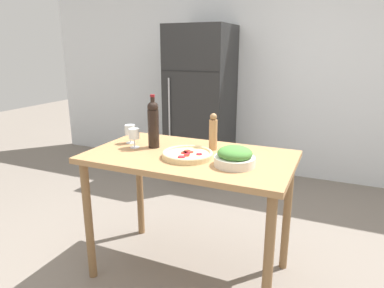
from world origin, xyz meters
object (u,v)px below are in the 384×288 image
Objects in this scene: wine_bottle at (153,123)px; wine_glass_near at (134,135)px; pepper_mill at (213,132)px; salad_bowl at (235,157)px; homemade_pizza at (187,154)px; wine_glass_far at (130,131)px; refrigerator at (201,103)px.

wine_glass_near is at bearing -152.46° from wine_bottle.
wine_glass_near is 0.55m from pepper_mill.
wine_bottle reaches higher than salad_bowl.
homemade_pizza is (-0.32, 0.03, -0.03)m from salad_bowl.
wine_bottle is 0.66m from salad_bowl.
pepper_mill is at bearing 16.04° from wine_bottle.
wine_glass_near is at bearing -161.14° from pepper_mill.
wine_glass_far is at bearing 168.54° from salad_bowl.
pepper_mill is (0.52, 0.18, 0.03)m from wine_glass_near.
wine_glass_far reaches higher than salad_bowl.
pepper_mill reaches higher than salad_bowl.
pepper_mill reaches higher than wine_glass_far.
salad_bowl is 0.75× the size of homemade_pizza.
wine_glass_far is 0.54× the size of pepper_mill.
refrigerator is 2.29m from salad_bowl.
homemade_pizza is at bearing -7.02° from wine_glass_near.
wine_glass_near and wine_glass_far have the same top height.
wine_glass_far reaches higher than homemade_pizza.
homemade_pizza is at bearing -15.13° from wine_glass_far.
wine_glass_far is (-0.21, 0.03, -0.08)m from wine_bottle.
pepper_mill is (0.61, 0.09, 0.03)m from wine_glass_far.
wine_glass_near is 0.76m from salad_bowl.
wine_bottle is 1.51× the size of salad_bowl.
wine_glass_near reaches higher than homemade_pizza.
wine_bottle reaches higher than wine_glass_far.
wine_bottle is at bearing 167.08° from salad_bowl.
refrigerator reaches higher than wine_glass_far.
wine_bottle is 1.14× the size of homemade_pizza.
refrigerator is 2.13m from homemade_pizza.
wine_glass_near reaches higher than salad_bowl.
wine_glass_near is at bearing -81.27° from refrigerator.
pepper_mill is at bearing 131.92° from salad_bowl.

